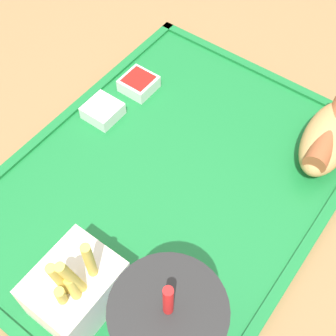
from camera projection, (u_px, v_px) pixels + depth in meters
The scene contains 7 objects.
ground_plane at pixel (169, 329), 1.22m from camera, with size 8.00×8.00×0.00m, color #ADA393.
dining_table at pixel (169, 271), 0.90m from camera, with size 1.33×0.87×0.78m.
food_tray at pixel (168, 185), 0.55m from camera, with size 0.46×0.34×0.01m.
hot_dog_far at pixel (328, 137), 0.55m from camera, with size 0.12×0.07×0.05m.
fries_carton at pixel (76, 289), 0.44m from camera, with size 0.08×0.07×0.12m.
sauce_cup_mayo at pixel (103, 110), 0.59m from camera, with size 0.04×0.04×0.02m.
sauce_cup_ketchup at pixel (139, 83), 0.62m from camera, with size 0.04×0.04×0.02m.
Camera 1 is at (0.28, 0.21, 1.24)m, focal length 50.00 mm.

